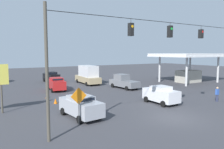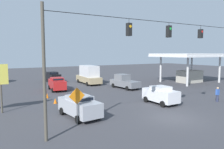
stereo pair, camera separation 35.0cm
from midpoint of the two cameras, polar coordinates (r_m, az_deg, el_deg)
ground_plane at (r=19.15m, az=15.98°, el=-10.95°), size 140.00×140.00×0.00m
overhead_signal_span at (r=18.77m, az=14.85°, el=4.90°), size 20.52×0.38×8.36m
sedan_red_withflow_far at (r=32.35m, az=-13.85°, el=-2.34°), size 2.35×4.49×1.87m
sedan_white_crossing_near at (r=23.93m, az=12.98°, el=-5.13°), size 2.05×3.99×1.87m
box_truck_tan_oncoming_deep at (r=38.20m, az=-5.81°, el=-0.11°), size 2.67×6.84×3.19m
sedan_black_withflow_deep at (r=41.96m, az=-15.07°, el=-0.54°), size 2.22×4.52×1.89m
pickup_truck_grey_oncoming_far at (r=33.42m, az=3.52°, el=-1.94°), size 2.47×5.39×2.12m
sedan_silver_parked_shoulder at (r=18.74m, az=-7.97°, el=-8.09°), size 2.45×4.73×1.84m
traffic_cone_nearest at (r=18.18m, az=-8.16°, el=-10.75°), size 0.35×0.35×0.57m
traffic_cone_second at (r=21.06m, az=-11.37°, el=-8.51°), size 0.35×0.35×0.57m
traffic_cone_third at (r=24.28m, az=-14.21°, el=-6.67°), size 0.35×0.35×0.57m
traffic_cone_fourth at (r=27.36m, az=-16.23°, el=-5.33°), size 0.35×0.35×0.57m
gas_station at (r=42.32m, az=19.95°, el=3.25°), size 12.24×8.89×5.28m
work_zone_sign at (r=16.58m, az=-8.54°, el=-6.30°), size 1.27×0.06×2.84m
pedestrian at (r=26.92m, az=26.18°, el=-4.71°), size 0.40×0.28×1.64m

